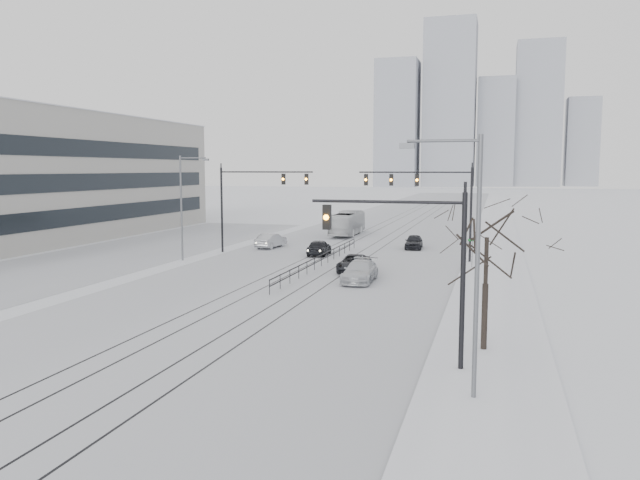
# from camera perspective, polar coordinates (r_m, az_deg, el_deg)

# --- Properties ---
(ground) EXTENTS (500.00, 500.00, 0.00)m
(ground) POSITION_cam_1_polar(r_m,az_deg,el_deg) (23.96, -20.30, -13.10)
(ground) COLOR white
(ground) RESTS_ON ground
(road) EXTENTS (22.00, 260.00, 0.02)m
(road) POSITION_cam_1_polar(r_m,az_deg,el_deg) (79.66, 6.00, 0.81)
(road) COLOR silver
(road) RESTS_ON ground
(sidewalk_east) EXTENTS (5.00, 260.00, 0.16)m
(sidewalk_east) POSITION_cam_1_polar(r_m,az_deg,el_deg) (78.49, 15.75, 0.57)
(sidewalk_east) COLOR white
(sidewalk_east) RESTS_ON ground
(curb) EXTENTS (0.10, 260.00, 0.12)m
(curb) POSITION_cam_1_polar(r_m,az_deg,el_deg) (78.54, 13.97, 0.61)
(curb) COLOR gray
(curb) RESTS_ON ground
(parking_strip) EXTENTS (14.00, 60.00, 0.03)m
(parking_strip) POSITION_cam_1_polar(r_m,az_deg,el_deg) (63.32, -16.29, -0.88)
(parking_strip) COLOR silver
(parking_strip) RESTS_ON ground
(tram_rails) EXTENTS (5.30, 180.00, 0.01)m
(tram_rails) POSITION_cam_1_polar(r_m,az_deg,el_deg) (60.18, 2.72, -0.99)
(tram_rails) COLOR black
(tram_rails) RESTS_ON ground
(skyline) EXTENTS (96.00, 48.00, 72.00)m
(skyline) POSITION_cam_1_polar(r_m,az_deg,el_deg) (292.74, 14.42, 10.78)
(skyline) COLOR #91959F
(skyline) RESTS_ON ground
(traffic_mast_near) EXTENTS (6.10, 0.37, 7.00)m
(traffic_mast_near) POSITION_cam_1_polar(r_m,az_deg,el_deg) (24.49, 9.22, -1.35)
(traffic_mast_near) COLOR black
(traffic_mast_near) RESTS_ON ground
(traffic_mast_ne) EXTENTS (9.60, 0.37, 8.00)m
(traffic_mast_ne) POSITION_cam_1_polar(r_m,az_deg,el_deg) (53.42, 10.08, 4.15)
(traffic_mast_ne) COLOR black
(traffic_mast_ne) RESTS_ON ground
(traffic_mast_nw) EXTENTS (9.10, 0.37, 8.00)m
(traffic_mast_nw) POSITION_cam_1_polar(r_m,az_deg,el_deg) (58.48, -6.34, 4.22)
(traffic_mast_nw) COLOR black
(traffic_mast_nw) RESTS_ON ground
(street_light_east) EXTENTS (2.73, 0.25, 9.00)m
(street_light_east) POSITION_cam_1_polar(r_m,az_deg,el_deg) (21.29, 13.42, -0.86)
(street_light_east) COLOR #595B60
(street_light_east) RESTS_ON ground
(street_light_west) EXTENTS (2.73, 0.25, 9.00)m
(street_light_west) POSITION_cam_1_polar(r_m,az_deg,el_deg) (54.64, -12.30, 3.57)
(street_light_west) COLOR #595B60
(street_light_west) RESTS_ON ground
(bare_tree) EXTENTS (4.40, 4.40, 6.10)m
(bare_tree) POSITION_cam_1_polar(r_m,az_deg,el_deg) (27.32, 14.98, -0.83)
(bare_tree) COLOR black
(bare_tree) RESTS_ON ground
(median_fence) EXTENTS (0.06, 24.00, 1.00)m
(median_fence) POSITION_cam_1_polar(r_m,az_deg,el_deg) (50.52, 0.13, -1.85)
(median_fence) COLOR black
(median_fence) RESTS_ON ground
(street_sign) EXTENTS (0.70, 0.06, 2.40)m
(street_sign) POSITION_cam_1_polar(r_m,az_deg,el_deg) (50.53, 13.75, -0.80)
(street_sign) COLOR #595B60
(street_sign) RESTS_ON ground
(sedan_sb_inner) EXTENTS (1.95, 4.32, 1.44)m
(sedan_sb_inner) POSITION_cam_1_polar(r_m,az_deg,el_deg) (57.04, -0.09, -0.69)
(sedan_sb_inner) COLOR black
(sedan_sb_inner) RESTS_ON ground
(sedan_sb_outer) EXTENTS (2.02, 4.55, 1.45)m
(sedan_sb_outer) POSITION_cam_1_polar(r_m,az_deg,el_deg) (62.56, -4.51, -0.07)
(sedan_sb_outer) COLOR #A5A8AD
(sedan_sb_outer) RESTS_ON ground
(sedan_nb_front) EXTENTS (2.35, 4.75, 1.30)m
(sedan_nb_front) POSITION_cam_1_polar(r_m,az_deg,el_deg) (47.95, 3.13, -2.16)
(sedan_nb_front) COLOR black
(sedan_nb_front) RESTS_ON ground
(sedan_nb_right) EXTENTS (2.18, 5.10, 1.46)m
(sedan_nb_right) POSITION_cam_1_polar(r_m,az_deg,el_deg) (43.73, 3.66, -2.90)
(sedan_nb_right) COLOR silver
(sedan_nb_right) RESTS_ON ground
(sedan_nb_far) EXTENTS (1.87, 4.15, 1.38)m
(sedan_nb_far) POSITION_cam_1_polar(r_m,az_deg,el_deg) (62.41, 8.58, -0.17)
(sedan_nb_far) COLOR black
(sedan_nb_far) RESTS_ON ground
(box_truck) EXTENTS (2.55, 10.13, 2.81)m
(box_truck) POSITION_cam_1_polar(r_m,az_deg,el_deg) (74.36, 2.52, 1.52)
(box_truck) COLOR silver
(box_truck) RESTS_ON ground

